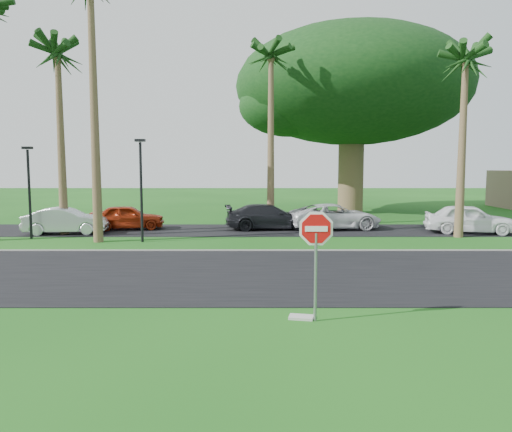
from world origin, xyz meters
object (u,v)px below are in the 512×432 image
object	(u,v)px
car_silver	(66,221)
car_minivan	(335,217)
stop_sign_near	(316,243)
car_pickup	(469,219)
car_red	(128,217)
car_dark	(269,217)

from	to	relation	value
car_silver	car_minivan	xyz separation A→B (m)	(13.86, 1.87, 0.02)
stop_sign_near	car_minivan	world-z (taller)	stop_sign_near
car_pickup	stop_sign_near	bearing A→B (deg)	157.59
car_red	stop_sign_near	bearing A→B (deg)	-162.72
stop_sign_near	car_pickup	size ratio (longest dim) A/B	0.61
stop_sign_near	car_red	bearing A→B (deg)	117.61
car_minivan	car_pickup	size ratio (longest dim) A/B	1.14
car_red	car_minivan	xyz separation A→B (m)	(11.21, 0.06, 0.02)
stop_sign_near	car_minivan	bearing A→B (deg)	79.49
car_silver	car_dark	xyz separation A→B (m)	(10.27, 1.80, 0.01)
car_silver	car_minivan	distance (m)	13.99
car_dark	car_pickup	bearing A→B (deg)	-104.92
stop_sign_near	car_dark	world-z (taller)	stop_sign_near
car_silver	car_dark	size ratio (longest dim) A/B	0.86
stop_sign_near	car_red	size ratio (longest dim) A/B	0.67
car_minivan	car_pickup	xyz separation A→B (m)	(6.59, -1.59, 0.05)
car_silver	car_pickup	distance (m)	20.46
stop_sign_near	car_red	xyz separation A→B (m)	(-8.27, 15.80, -1.11)
stop_sign_near	car_dark	bearing A→B (deg)	92.34
stop_sign_near	car_pickup	world-z (taller)	stop_sign_near
stop_sign_near	car_red	world-z (taller)	stop_sign_near
stop_sign_near	car_silver	world-z (taller)	stop_sign_near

